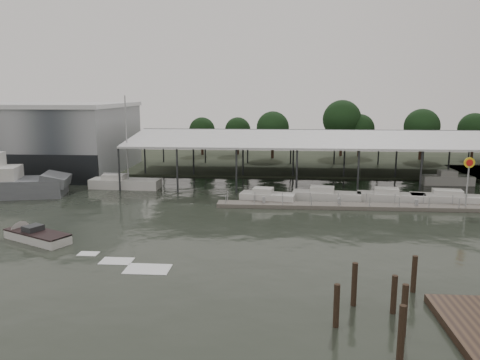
{
  "coord_description": "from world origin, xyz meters",
  "views": [
    {
      "loc": [
        7.14,
        -38.96,
        12.09
      ],
      "look_at": [
        3.29,
        11.89,
        2.5
      ],
      "focal_mm": 35.0,
      "sensor_mm": 36.0,
      "label": 1
    }
  ],
  "objects": [
    {
      "name": "ground",
      "position": [
        0.0,
        0.0,
        0.0
      ],
      "size": [
        200.0,
        200.0,
        0.0
      ],
      "primitive_type": "plane",
      "color": "#262C24",
      "rests_on": "ground"
    },
    {
      "name": "land_strip_far",
      "position": [
        0.0,
        42.0,
        0.1
      ],
      "size": [
        140.0,
        30.0,
        0.3
      ],
      "color": "#383F2F",
      "rests_on": "ground"
    },
    {
      "name": "storage_warehouse",
      "position": [
        -28.0,
        29.94,
        5.29
      ],
      "size": [
        24.5,
        20.5,
        10.5
      ],
      "color": "gray",
      "rests_on": "ground"
    },
    {
      "name": "covered_boat_shed",
      "position": [
        17.0,
        28.0,
        6.13
      ],
      "size": [
        58.24,
        24.0,
        6.96
      ],
      "color": "silver",
      "rests_on": "ground"
    },
    {
      "name": "floating_dock",
      "position": [
        15.0,
        10.0,
        0.2
      ],
      "size": [
        28.0,
        2.0,
        1.4
      ],
      "color": "#605B54",
      "rests_on": "ground"
    },
    {
      "name": "shell_fuel_sign",
      "position": [
        27.0,
        9.99,
        3.93
      ],
      "size": [
        1.1,
        0.18,
        5.55
      ],
      "color": "#96999C",
      "rests_on": "ground"
    },
    {
      "name": "white_sailboat",
      "position": [
        -12.08,
        18.36,
        0.65
      ],
      "size": [
        9.0,
        3.0,
        11.92
      ],
      "rotation": [
        0.0,
        0.0,
        -0.05
      ],
      "color": "silver",
      "rests_on": "ground"
    },
    {
      "name": "speedboat_underway",
      "position": [
        -12.86,
        -3.05,
        0.39
      ],
      "size": [
        16.58,
        9.38,
        2.0
      ],
      "rotation": [
        0.0,
        0.0,
        2.67
      ],
      "color": "silver",
      "rests_on": "ground"
    },
    {
      "name": "moored_cruiser_0",
      "position": [
        6.31,
        11.94,
        0.61
      ],
      "size": [
        6.34,
        3.28,
        1.7
      ],
      "rotation": [
        0.0,
        0.0,
        -0.19
      ],
      "color": "silver",
      "rests_on": "ground"
    },
    {
      "name": "moored_cruiser_1",
      "position": [
        12.91,
        13.1,
        0.61
      ],
      "size": [
        7.79,
        3.23,
        1.7
      ],
      "rotation": [
        0.0,
        0.0,
        -0.14
      ],
      "color": "silver",
      "rests_on": "ground"
    },
    {
      "name": "moored_cruiser_2",
      "position": [
        19.97,
        12.86,
        0.61
      ],
      "size": [
        7.57,
        3.32,
        1.7
      ],
      "rotation": [
        0.0,
        0.0,
        -0.16
      ],
      "color": "silver",
      "rests_on": "ground"
    },
    {
      "name": "moored_cruiser_3",
      "position": [
        26.4,
        12.44,
        0.61
      ],
      "size": [
        8.83,
        3.35,
        1.7
      ],
      "rotation": [
        0.0,
        0.0,
        -0.14
      ],
      "color": "silver",
      "rests_on": "ground"
    },
    {
      "name": "mooring_pilings",
      "position": [
        13.03,
        -15.23,
        0.96
      ],
      "size": [
        5.61,
        8.23,
        3.39
      ],
      "color": "#35251A",
      "rests_on": "ground"
    },
    {
      "name": "horizon_tree_line",
      "position": [
        25.91,
        48.31,
        5.89
      ],
      "size": [
        70.18,
        10.75,
        10.71
      ],
      "color": "black",
      "rests_on": "ground"
    }
  ]
}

